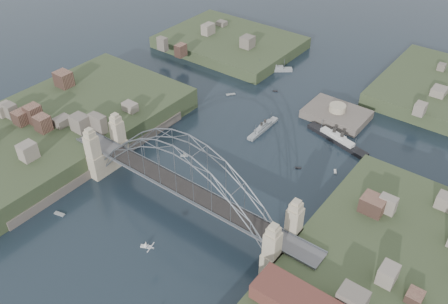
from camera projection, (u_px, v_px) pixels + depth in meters
ground at (186, 210)px, 134.40m from camera, size 500.00×500.00×0.00m
bridge at (184, 177)px, 126.97m from camera, size 84.00×13.80×24.60m
shore_west at (58, 135)px, 160.90m from camera, size 50.50×90.00×12.00m
headland_nw at (230, 46)px, 221.01m from camera, size 60.00×45.00×9.00m
fort_island at (336, 118)px, 173.28m from camera, size 22.00×16.00×9.40m
wharf_shed at (299, 303)px, 98.23m from camera, size 20.00×8.00×4.00m
naval_cruiser_near at (263, 128)px, 166.28m from camera, size 2.28×16.58×4.97m
naval_cruiser_far at (271, 69)px, 201.81m from camera, size 15.30×12.87×5.95m
ocean_liner at (337, 139)px, 160.52m from camera, size 24.39×9.22×5.97m
aeroplane at (150, 247)px, 115.16m from camera, size 1.97×3.48×0.51m
small_boat_a at (184, 154)px, 154.08m from camera, size 2.54×2.03×2.38m
small_boat_b at (298, 168)px, 149.45m from camera, size 2.12×1.58×0.45m
small_boat_c at (146, 245)px, 123.02m from camera, size 3.00×2.16×2.38m
small_boat_d at (335, 172)px, 147.98m from camera, size 1.65×2.17×0.45m
small_boat_e at (231, 95)px, 186.20m from camera, size 3.24×3.58×0.45m
small_boat_f at (269, 126)px, 168.57m from camera, size 0.92×1.80×0.45m
small_boat_h at (275, 91)px, 188.33m from camera, size 2.13×1.44×0.45m
small_boat_i at (313, 243)px, 124.12m from camera, size 2.90×1.59×1.43m
small_boat_j at (60, 214)px, 133.01m from camera, size 3.36×1.79×0.45m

